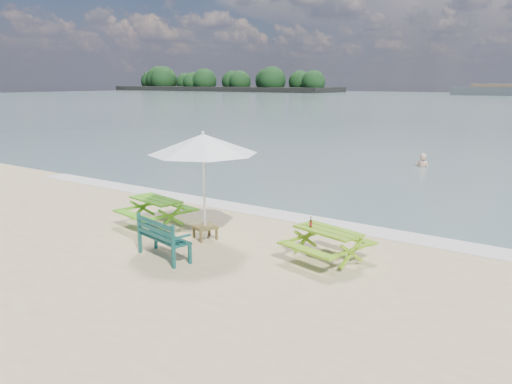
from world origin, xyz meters
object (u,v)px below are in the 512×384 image
Objects in this scene: picnic_table_left at (156,213)px; patio_umbrella at (203,144)px; park_bench at (164,246)px; beer_bottle at (311,224)px; swimmer at (422,173)px; side_table at (205,232)px; picnic_table_right at (327,246)px.

patio_umbrella is (1.80, -0.16, 1.96)m from picnic_table_left.
picnic_table_left is at bearing 175.01° from patio_umbrella.
picnic_table_left is 2.67m from patio_umbrella.
picnic_table_left is 2.55m from park_bench.
patio_umbrella is at bearing -173.95° from beer_bottle.
patio_umbrella reaches higher than beer_bottle.
side_table is at bearing -95.20° from swimmer.
patio_umbrella reaches higher than swimmer.
swimmer is at bearing 85.82° from park_bench.
park_bench is 1.51m from side_table.
side_table is at bearing 95.02° from park_bench.
beer_bottle reaches higher than side_table.
swimmer is at bearing 84.80° from patio_umbrella.
beer_bottle is 13.29m from swimmer.
patio_umbrella is (-3.10, -0.33, 1.98)m from picnic_table_right.
picnic_table_left is 0.57× the size of patio_umbrella.
patio_umbrella is 3.13m from beer_bottle.
beer_bottle is at bearing 6.05° from patio_umbrella.
picnic_table_right is at bearing 2.02° from picnic_table_left.
beer_bottle reaches higher than park_bench.
picnic_table_left reaches higher than picnic_table_right.
beer_bottle is (2.57, 1.79, 0.50)m from park_bench.
park_bench is at bearing -148.23° from picnic_table_right.
picnic_table_left is 8.39× the size of beer_bottle.
park_bench is at bearing -84.98° from side_table.
side_table is 0.20× the size of patio_umbrella.
swimmer is at bearing 96.43° from beer_bottle.
picnic_table_left is at bearing -178.36° from beer_bottle.
side_table is (1.80, -0.16, -0.17)m from picnic_table_left.
picnic_table_left is at bearing 175.01° from side_table.
picnic_table_right reaches higher than side_table.
picnic_table_right is 0.58m from beer_bottle.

